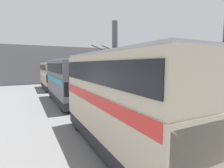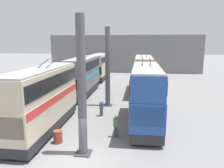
{
  "view_description": "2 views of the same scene",
  "coord_description": "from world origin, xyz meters",
  "px_view_note": "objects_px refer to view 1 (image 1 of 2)",
  "views": [
    {
      "loc": [
        -3.95,
        8.41,
        4.6
      ],
      "look_at": [
        12.14,
        0.29,
        2.55
      ],
      "focal_mm": 28.0,
      "sensor_mm": 36.0,
      "label": 1
    },
    {
      "loc": [
        -12.13,
        -3.55,
        7.27
      ],
      "look_at": [
        9.19,
        -0.86,
        3.11
      ],
      "focal_mm": 35.0,
      "sensor_mm": 36.0,
      "label": 2
    }
  ],
  "objects_px": {
    "bus_right_near": "(115,95)",
    "person_by_left_row": "(197,118)",
    "bus_right_far": "(50,74)",
    "person_aisle_midway": "(133,108)",
    "bus_left_far": "(117,75)",
    "bus_right_mid": "(64,78)",
    "oil_drum": "(168,148)",
    "bus_left_near": "(186,83)"
  },
  "relations": [
    {
      "from": "bus_right_near",
      "to": "person_by_left_row",
      "type": "distance_m",
      "value": 6.37
    },
    {
      "from": "bus_right_far",
      "to": "person_aisle_midway",
      "type": "xyz_separation_m",
      "value": [
        -21.49,
        -4.06,
        -1.98
      ]
    },
    {
      "from": "bus_right_near",
      "to": "bus_right_far",
      "type": "height_order",
      "value": "bus_right_near"
    },
    {
      "from": "bus_left_far",
      "to": "bus_right_mid",
      "type": "height_order",
      "value": "bus_left_far"
    },
    {
      "from": "oil_drum",
      "to": "bus_right_near",
      "type": "bearing_deg",
      "value": 43.99
    },
    {
      "from": "bus_right_near",
      "to": "bus_left_near",
      "type": "bearing_deg",
      "value": -73.48
    },
    {
      "from": "bus_left_near",
      "to": "bus_right_near",
      "type": "bearing_deg",
      "value": 106.52
    },
    {
      "from": "bus_right_mid",
      "to": "person_by_left_row",
      "type": "relative_size",
      "value": 6.12
    },
    {
      "from": "bus_left_near",
      "to": "bus_right_mid",
      "type": "bearing_deg",
      "value": 38.47
    },
    {
      "from": "bus_right_mid",
      "to": "bus_right_far",
      "type": "xyz_separation_m",
      "value": [
        12.79,
        -0.0,
        -0.11
      ]
    },
    {
      "from": "bus_left_near",
      "to": "bus_right_mid",
      "type": "xyz_separation_m",
      "value": [
        10.48,
        8.33,
        -0.03
      ]
    },
    {
      "from": "bus_left_near",
      "to": "oil_drum",
      "type": "height_order",
      "value": "bus_left_near"
    },
    {
      "from": "bus_right_near",
      "to": "oil_drum",
      "type": "xyz_separation_m",
      "value": [
        -2.0,
        -1.93,
        -2.48
      ]
    },
    {
      "from": "bus_left_far",
      "to": "bus_right_near",
      "type": "height_order",
      "value": "bus_right_near"
    },
    {
      "from": "bus_right_near",
      "to": "bus_right_far",
      "type": "bearing_deg",
      "value": 0.0
    },
    {
      "from": "person_by_left_row",
      "to": "oil_drum",
      "type": "bearing_deg",
      "value": -69.35
    },
    {
      "from": "bus_right_mid",
      "to": "person_aisle_midway",
      "type": "bearing_deg",
      "value": -154.97
    },
    {
      "from": "person_by_left_row",
      "to": "bus_left_near",
      "type": "bearing_deg",
      "value": 142.22
    },
    {
      "from": "bus_left_far",
      "to": "bus_right_mid",
      "type": "relative_size",
      "value": 0.91
    },
    {
      "from": "bus_left_far",
      "to": "bus_right_far",
      "type": "xyz_separation_m",
      "value": [
        10.63,
        8.33,
        -0.13
      ]
    },
    {
      "from": "bus_left_near",
      "to": "person_aisle_midway",
      "type": "xyz_separation_m",
      "value": [
        1.77,
        4.26,
        -2.12
      ]
    },
    {
      "from": "bus_right_far",
      "to": "bus_right_near",
      "type": "bearing_deg",
      "value": 180.0
    },
    {
      "from": "bus_left_far",
      "to": "person_aisle_midway",
      "type": "distance_m",
      "value": 11.85
    },
    {
      "from": "bus_right_far",
      "to": "person_aisle_midway",
      "type": "relative_size",
      "value": 6.16
    },
    {
      "from": "bus_right_far",
      "to": "person_by_left_row",
      "type": "xyz_separation_m",
      "value": [
        -26.2,
        -6.04,
        -1.86
      ]
    },
    {
      "from": "bus_right_near",
      "to": "bus_right_mid",
      "type": "relative_size",
      "value": 0.93
    },
    {
      "from": "bus_left_near",
      "to": "person_by_left_row",
      "type": "bearing_deg",
      "value": 142.03
    },
    {
      "from": "bus_left_far",
      "to": "bus_right_mid",
      "type": "bearing_deg",
      "value": 104.5
    },
    {
      "from": "bus_left_near",
      "to": "bus_right_far",
      "type": "height_order",
      "value": "bus_left_near"
    },
    {
      "from": "bus_right_far",
      "to": "oil_drum",
      "type": "bearing_deg",
      "value": -176.02
    },
    {
      "from": "person_aisle_midway",
      "to": "bus_right_mid",
      "type": "bearing_deg",
      "value": 132.08
    },
    {
      "from": "bus_left_near",
      "to": "oil_drum",
      "type": "bearing_deg",
      "value": 124.92
    },
    {
      "from": "bus_left_far",
      "to": "oil_drum",
      "type": "bearing_deg",
      "value": 159.48
    },
    {
      "from": "bus_right_near",
      "to": "bus_right_far",
      "type": "distance_m",
      "value": 25.74
    },
    {
      "from": "bus_left_near",
      "to": "bus_right_far",
      "type": "relative_size",
      "value": 0.96
    },
    {
      "from": "oil_drum",
      "to": "bus_right_far",
      "type": "bearing_deg",
      "value": 3.98
    },
    {
      "from": "bus_left_far",
      "to": "bus_right_near",
      "type": "distance_m",
      "value": 17.25
    },
    {
      "from": "bus_right_far",
      "to": "oil_drum",
      "type": "xyz_separation_m",
      "value": [
        -27.73,
        -1.93,
        -2.35
      ]
    },
    {
      "from": "bus_right_far",
      "to": "person_by_left_row",
      "type": "relative_size",
      "value": 5.49
    },
    {
      "from": "bus_left_far",
      "to": "bus_right_near",
      "type": "xyz_separation_m",
      "value": [
        -15.1,
        8.33,
        -0.0
      ]
    },
    {
      "from": "bus_right_mid",
      "to": "person_by_left_row",
      "type": "bearing_deg",
      "value": -155.77
    },
    {
      "from": "bus_right_mid",
      "to": "person_by_left_row",
      "type": "xyz_separation_m",
      "value": [
        -13.41,
        -6.04,
        -1.97
      ]
    }
  ]
}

